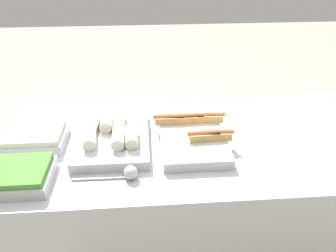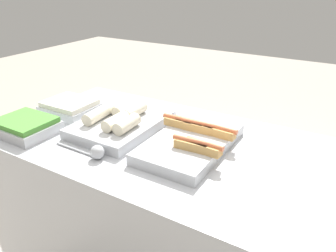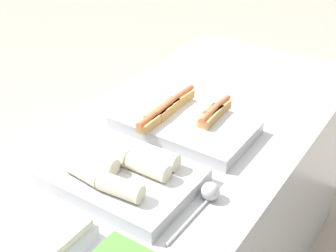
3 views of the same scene
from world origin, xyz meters
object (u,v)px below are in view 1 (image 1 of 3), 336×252
Objects in this scene: tray_hotdogs at (192,133)px; tray_wraps at (112,136)px; tray_side_front at (17,176)px; serving_spoon_near at (128,173)px; tray_side_back at (36,138)px.

tray_hotdogs is 0.38m from tray_wraps.
tray_wraps is at bearing -179.16° from tray_hotdogs.
tray_side_front is (-0.74, -0.27, 0.00)m from tray_hotdogs.
serving_spoon_near is (-0.30, -0.28, -0.01)m from tray_hotdogs.
tray_side_back is 1.01× the size of serving_spoon_near.
tray_hotdogs is 1.09× the size of tray_wraps.
tray_wraps is 0.36m from tray_side_back.
tray_side_back is at bearing 179.25° from tray_hotdogs.
tray_side_front and tray_side_back have the same top height.
serving_spoon_near is (0.44, -0.29, -0.01)m from tray_side_back.
tray_wraps is at bearing 106.54° from serving_spoon_near.
tray_side_back is (-0.36, 0.02, -0.00)m from tray_wraps.
tray_side_front is 0.44m from serving_spoon_near.
tray_side_front is 0.28m from tray_side_back.
tray_side_front is at bearing -159.90° from tray_hotdogs.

